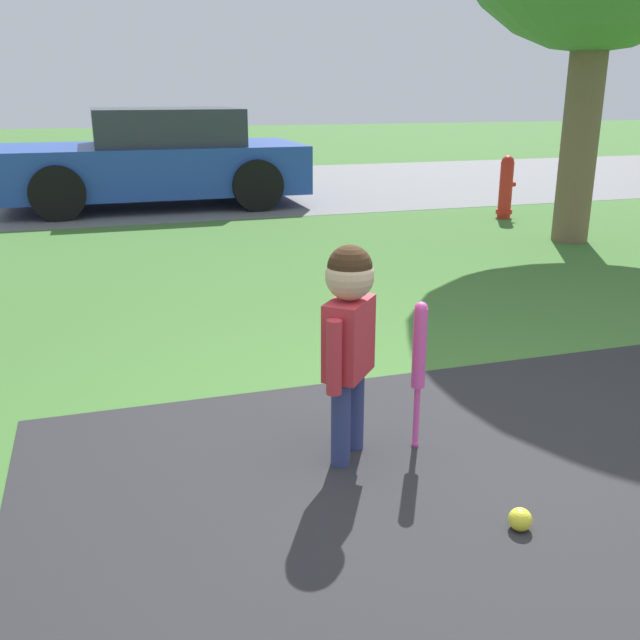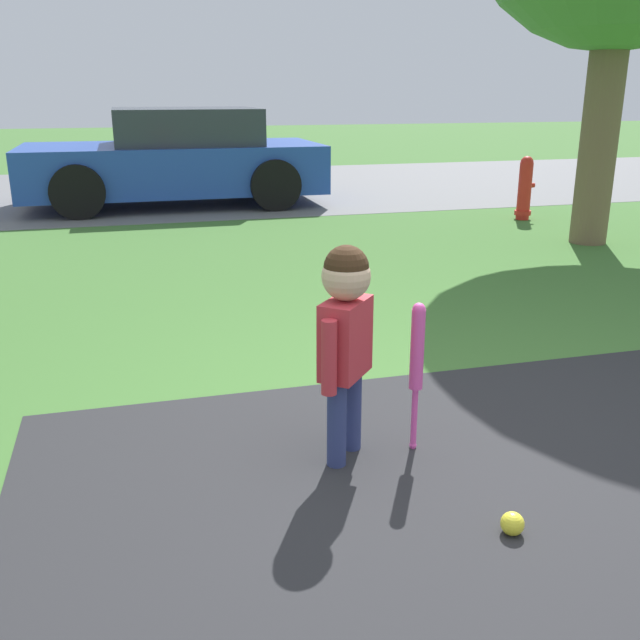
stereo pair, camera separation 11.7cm
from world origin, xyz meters
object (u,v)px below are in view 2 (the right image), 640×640
at_px(baseball_bat, 417,356).
at_px(sports_ball, 512,524).
at_px(fire_hydrant, 525,189).
at_px(parked_car, 176,159).
at_px(child, 346,324).

xyz_separation_m(baseball_bat, sports_ball, (0.10, -0.69, -0.40)).
bearing_deg(fire_hydrant, sports_ball, -120.71).
bearing_deg(parked_car, child, 90.73).
relative_size(baseball_bat, sports_ball, 7.88).
bearing_deg(fire_hydrant, parked_car, 149.07).
height_order(child, baseball_bat, child).
xyz_separation_m(sports_ball, parked_car, (-0.52, 8.23, 0.58)).
bearing_deg(fire_hydrant, baseball_bat, -124.71).
height_order(child, fire_hydrant, child).
relative_size(sports_ball, parked_car, 0.02).
bearing_deg(child, baseball_bat, -51.29).
xyz_separation_m(fire_hydrant, parked_car, (-3.99, 2.39, 0.25)).
xyz_separation_m(baseball_bat, parked_car, (-0.43, 7.54, 0.18)).
bearing_deg(baseball_bat, sports_ball, -82.03).
bearing_deg(fire_hydrant, child, -127.10).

